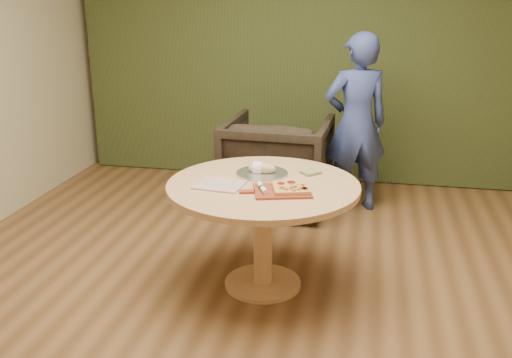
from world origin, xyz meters
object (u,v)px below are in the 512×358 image
at_px(armchair, 278,159).
at_px(serving_tray, 262,173).
at_px(person_standing, 356,124).
at_px(bread_roll, 261,168).
at_px(flatbread_pizza, 291,188).
at_px(pizza_paddle, 280,191).
at_px(pedestal_table, 263,203).
at_px(cutlery_roll, 262,188).

bearing_deg(armchair, serving_tray, 97.15).
bearing_deg(person_standing, bread_roll, 46.35).
xyz_separation_m(armchair, person_standing, (0.69, 0.10, 0.34)).
bearing_deg(flatbread_pizza, person_standing, 79.01).
xyz_separation_m(flatbread_pizza, person_standing, (0.34, 1.74, 0.03)).
distance_m(armchair, person_standing, 0.77).
bearing_deg(serving_tray, armchair, 94.50).
xyz_separation_m(serving_tray, person_standing, (0.58, 1.43, 0.05)).
relative_size(pizza_paddle, serving_tray, 1.33).
bearing_deg(pedestal_table, armchair, 95.58).
bearing_deg(person_standing, flatbread_pizza, 57.91).
bearing_deg(bread_roll, serving_tray, -0.00).
bearing_deg(bread_roll, armchair, 94.12).
bearing_deg(flatbread_pizza, cutlery_roll, -168.01).
bearing_deg(flatbread_pizza, pizza_paddle, -167.85).
xyz_separation_m(pizza_paddle, armchair, (-0.28, 1.66, -0.28)).
height_order(serving_tray, bread_roll, bread_roll).
bearing_deg(bread_roll, pizza_paddle, -60.10).
xyz_separation_m(pizza_paddle, cutlery_roll, (-0.11, -0.02, 0.02)).
distance_m(flatbread_pizza, cutlery_roll, 0.18).
bearing_deg(cutlery_roll, person_standing, 49.60).
distance_m(pizza_paddle, bread_roll, 0.38).
height_order(flatbread_pizza, bread_roll, bread_roll).
relative_size(pizza_paddle, flatbread_pizza, 1.74).
bearing_deg(armchair, pedestal_table, 98.23).
bearing_deg(pizza_paddle, pedestal_table, 117.55).
bearing_deg(pedestal_table, pizza_paddle, -46.82).
height_order(cutlery_roll, bread_roll, bread_roll).
height_order(bread_roll, armchair, armchair).
distance_m(flatbread_pizza, serving_tray, 0.40).
bearing_deg(armchair, flatbread_pizza, 104.68).
distance_m(cutlery_roll, serving_tray, 0.36).
bearing_deg(flatbread_pizza, armchair, 102.03).
height_order(serving_tray, armchair, armchair).
height_order(pedestal_table, person_standing, person_standing).
distance_m(pedestal_table, person_standing, 1.71).
relative_size(flatbread_pizza, serving_tray, 0.76).
height_order(flatbread_pizza, cutlery_roll, flatbread_pizza).
height_order(flatbread_pizza, serving_tray, flatbread_pizza).
height_order(serving_tray, person_standing, person_standing).
height_order(pizza_paddle, armchair, armchair).
bearing_deg(serving_tray, pedestal_table, -76.72).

